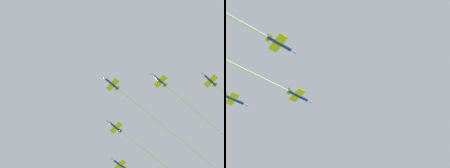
% 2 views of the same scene
% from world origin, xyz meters
% --- Properties ---
extents(jet_lead, '(79.23, 41.67, 2.33)m').
position_xyz_m(jet_lead, '(39.15, 24.81, 178.04)').
color(jet_lead, navy).
extents(jet_port_inner, '(59.24, 31.46, 2.33)m').
position_xyz_m(jet_port_inner, '(55.34, 12.12, 179.03)').
color(jet_port_inner, navy).
extents(jet_starboard_inner, '(72.96, 38.47, 2.33)m').
position_xyz_m(jet_starboard_inner, '(44.68, 48.60, 177.05)').
color(jet_starboard_inner, navy).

